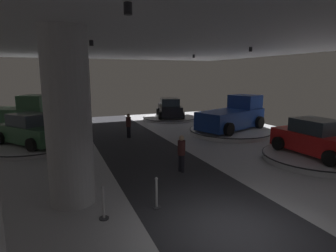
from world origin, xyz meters
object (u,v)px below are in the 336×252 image
display_car_deep_right (170,109)px  visitor_walking_far (181,151)px  display_platform_deep_right (170,118)px  column_left (68,119)px  display_platform_deep_left (14,128)px  display_car_mid_right (317,139)px  display_platform_mid_right (316,157)px  pickup_truck_deep_left (17,114)px  visitor_walking_near (129,124)px  display_platform_far_left (32,145)px  display_car_far_left (31,130)px  display_platform_far_right (230,131)px  pickup_truck_far_right (234,116)px

display_car_deep_right → visitor_walking_far: (-4.85, -13.02, -0.11)m
display_platform_deep_right → display_car_deep_right: bearing=-106.0°
column_left → display_platform_deep_left: (-3.20, 13.94, -2.58)m
column_left → display_car_mid_right: (11.09, 0.27, -1.69)m
column_left → display_car_deep_right: 17.14m
display_platform_mid_right → pickup_truck_deep_left: pickup_truck_deep_left is taller
display_platform_deep_left → visitor_walking_near: size_ratio=3.57×
column_left → display_platform_deep_left: 14.54m
display_platform_far_left → display_car_deep_right: bearing=29.5°
display_car_far_left → display_platform_far_right: bearing=-4.8°
display_platform_far_right → pickup_truck_deep_left: bearing=153.9°
display_platform_deep_right → visitor_walking_far: visitor_walking_far is taller
pickup_truck_deep_left → pickup_truck_far_right: bearing=-25.2°
display_platform_deep_right → display_car_deep_right: size_ratio=1.07×
display_car_far_left → display_platform_deep_left: 6.09m
display_platform_deep_left → visitor_walking_near: 9.10m
column_left → display_car_mid_right: size_ratio=1.28×
display_platform_far_right → display_platform_deep_left: display_platform_deep_left is taller
display_car_mid_right → pickup_truck_deep_left: size_ratio=0.75×
pickup_truck_deep_left → display_car_deep_right: pickup_truck_deep_left is taller
display_car_far_left → display_platform_far_left: bearing=-52.9°
display_car_far_left → display_platform_deep_right: (11.01, 6.21, -0.85)m
pickup_truck_deep_left → display_platform_deep_right: 12.29m
display_car_mid_right → display_car_deep_right: (-1.79, 14.01, -0.05)m
display_platform_far_right → visitor_walking_near: size_ratio=3.57×
column_left → display_platform_far_left: column_left is taller
column_left → display_car_far_left: (-1.70, 8.10, -1.76)m
display_platform_far_right → display_platform_deep_right: bearing=102.2°
pickup_truck_deep_left → visitor_walking_far: 14.55m
pickup_truck_far_right → display_car_deep_right: 7.38m
display_platform_deep_left → display_car_deep_right: (12.51, 0.34, 0.84)m
display_platform_mid_right → display_car_far_left: display_car_far_left is taller
display_platform_deep_left → visitor_walking_far: size_ratio=3.57×
column_left → pickup_truck_far_right: bearing=32.6°
column_left → display_platform_mid_right: size_ratio=1.12×
pickup_truck_far_right → visitor_walking_far: bearing=-138.8°
display_car_far_left → pickup_truck_deep_left: (-1.21, 5.70, 0.26)m
display_platform_far_left → visitor_walking_far: bearing=-48.0°
display_car_mid_right → display_platform_deep_right: size_ratio=0.89×
pickup_truck_deep_left → visitor_walking_near: pickup_truck_deep_left is taller
display_platform_deep_left → visitor_walking_far: 14.83m
column_left → display_platform_deep_right: size_ratio=1.14×
display_platform_far_right → pickup_truck_far_right: 1.12m
pickup_truck_deep_left → visitor_walking_near: (6.91, -5.38, -0.34)m
display_platform_far_left → visitor_walking_far: visitor_walking_far is taller
display_car_far_left → visitor_walking_near: display_car_far_left is taller
display_platform_deep_right → display_car_mid_right: bearing=-82.8°
display_platform_far_right → display_car_mid_right: bearing=-88.3°
column_left → display_platform_deep_left: column_left is taller
display_platform_deep_left → display_car_far_left: bearing=-75.6°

